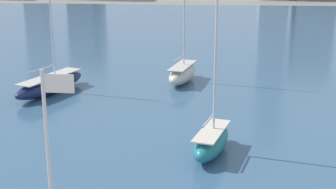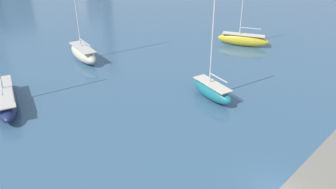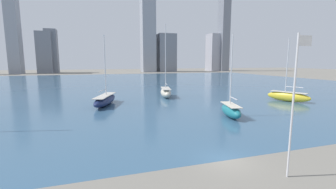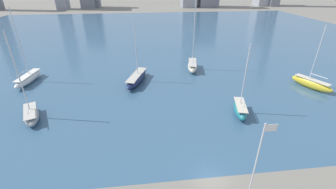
# 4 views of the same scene
# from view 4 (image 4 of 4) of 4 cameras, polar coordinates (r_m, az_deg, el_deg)

# --- Properties ---
(ground_plane) EXTENTS (500.00, 500.00, 0.00)m
(ground_plane) POSITION_cam_4_polar(r_m,az_deg,el_deg) (28.69, 10.81, -20.03)
(ground_plane) COLOR gray
(harbor_water) EXTENTS (180.00, 140.00, 0.00)m
(harbor_water) POSITION_cam_4_polar(r_m,az_deg,el_deg) (90.92, -2.02, 14.29)
(harbor_water) COLOR #385B7A
(harbor_water) RESTS_ON ground_plane
(flag_pole) EXTENTS (1.24, 0.14, 10.10)m
(flag_pole) POSITION_cam_4_polar(r_m,az_deg,el_deg) (23.43, 21.52, -16.06)
(flag_pole) COLOR silver
(flag_pole) RESTS_ON ground_plane
(sailboat_teal) EXTENTS (3.55, 6.85, 12.14)m
(sailboat_teal) POSITION_cam_4_polar(r_m,az_deg,el_deg) (40.32, 17.85, -3.45)
(sailboat_teal) COLOR #1E757F
(sailboat_teal) RESTS_ON harbor_water
(sailboat_gray) EXTENTS (4.90, 7.52, 14.40)m
(sailboat_gray) POSITION_cam_4_polar(r_m,az_deg,el_deg) (43.46, -31.46, -4.27)
(sailboat_gray) COLOR gray
(sailboat_gray) RESTS_ON harbor_water
(sailboat_white) EXTENTS (3.40, 9.83, 15.83)m
(sailboat_white) POSITION_cam_4_polar(r_m,az_deg,el_deg) (58.87, -31.94, 3.53)
(sailboat_white) COLOR white
(sailboat_white) RESTS_ON harbor_water
(sailboat_yellow) EXTENTS (5.17, 8.51, 13.03)m
(sailboat_yellow) POSITION_cam_4_polar(r_m,az_deg,el_deg) (56.30, 32.60, 2.42)
(sailboat_yellow) COLOR yellow
(sailboat_yellow) RESTS_ON harbor_water
(sailboat_navy) EXTENTS (5.82, 11.14, 13.18)m
(sailboat_navy) POSITION_cam_4_polar(r_m,az_deg,el_deg) (50.49, -7.96, 4.10)
(sailboat_navy) COLOR #19234C
(sailboat_navy) RESTS_ON harbor_water
(sailboat_cream) EXTENTS (3.88, 8.32, 16.79)m
(sailboat_cream) POSITION_cam_4_polar(r_m,az_deg,el_deg) (57.44, 6.22, 7.32)
(sailboat_cream) COLOR beige
(sailboat_cream) RESTS_ON harbor_water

